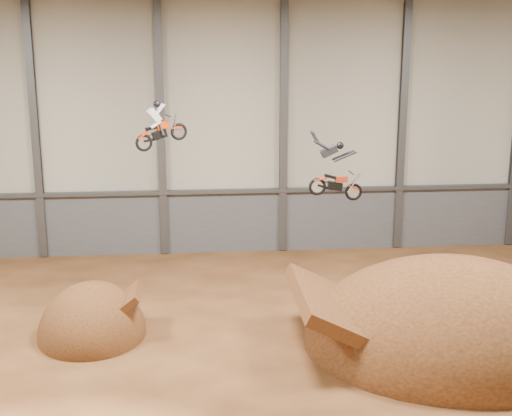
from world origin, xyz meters
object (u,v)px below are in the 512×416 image
Objects in this scene: fmx_rider_b at (335,167)px; takeoff_ramp at (93,335)px; landing_ramp at (449,343)px; fmx_rider_a at (163,121)px.

takeoff_ramp is at bearing 176.72° from fmx_rider_b.
landing_ramp reaches higher than takeoff_ramp.
fmx_rider_b reaches higher than takeoff_ramp.
takeoff_ramp is 9.35m from fmx_rider_a.
fmx_rider_b reaches higher than landing_ramp.
takeoff_ramp is 14.66m from landing_ramp.
fmx_rider_b is at bearing -32.06° from fmx_rider_a.
takeoff_ramp is at bearing -171.94° from fmx_rider_a.
fmx_rider_a reaches higher than landing_ramp.
fmx_rider_a is 7.28m from fmx_rider_b.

